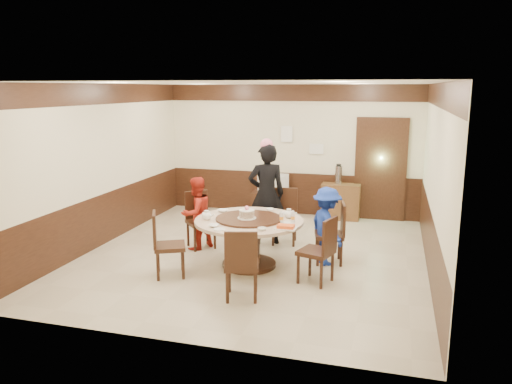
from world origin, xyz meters
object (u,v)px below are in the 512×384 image
(person_standing, at_px, (266,194))
(birthday_cake, at_px, (247,214))
(shrimp_platter, at_px, (286,227))
(person_blue, at_px, (327,226))
(thermos, at_px, (338,175))
(banquet_table, at_px, (249,233))
(person_red, at_px, (196,213))
(television, at_px, (272,183))
(tv_stand, at_px, (272,203))
(side_cabinet, at_px, (341,201))

(person_standing, distance_m, birthday_cake, 1.26)
(birthday_cake, distance_m, shrimp_platter, 0.76)
(person_blue, relative_size, thermos, 3.24)
(banquet_table, height_order, birthday_cake, birthday_cake)
(person_red, bearing_deg, person_blue, 113.78)
(person_blue, distance_m, television, 3.23)
(banquet_table, height_order, tv_stand, banquet_table)
(person_red, height_order, tv_stand, person_red)
(birthday_cake, relative_size, side_cabinet, 0.36)
(side_cabinet, bearing_deg, tv_stand, -178.85)
(banquet_table, xyz_separation_m, person_standing, (-0.04, 1.22, 0.36))
(side_cabinet, xyz_separation_m, thermos, (-0.06, 0.00, 0.56))
(person_blue, bearing_deg, banquet_table, 74.59)
(banquet_table, xyz_separation_m, tv_stand, (-0.44, 3.24, -0.28))
(tv_stand, xyz_separation_m, side_cabinet, (1.49, 0.03, 0.12))
(birthday_cake, relative_size, thermos, 0.76)
(person_standing, bearing_deg, person_red, 6.36)
(banquet_table, distance_m, television, 3.28)
(banquet_table, relative_size, birthday_cake, 5.81)
(person_blue, relative_size, side_cabinet, 1.54)
(banquet_table, relative_size, television, 2.34)
(person_standing, xyz_separation_m, side_cabinet, (1.09, 2.06, -0.52))
(person_red, xyz_separation_m, tv_stand, (0.68, 2.65, -0.38))
(person_red, relative_size, shrimp_platter, 4.17)
(person_red, distance_m, birthday_cake, 1.29)
(birthday_cake, xyz_separation_m, television, (-0.41, 3.29, -0.14))
(banquet_table, relative_size, person_blue, 1.36)
(shrimp_platter, xyz_separation_m, television, (-1.09, 3.62, -0.07))
(birthday_cake, height_order, shrimp_platter, birthday_cake)
(person_standing, relative_size, tv_stand, 2.10)
(person_standing, height_order, person_blue, person_standing)
(banquet_table, distance_m, tv_stand, 3.29)
(side_cabinet, bearing_deg, person_blue, -88.30)
(shrimp_platter, bearing_deg, person_red, 151.31)
(tv_stand, bearing_deg, television, 0.00)
(television, relative_size, side_cabinet, 0.89)
(birthday_cake, distance_m, side_cabinet, 3.52)
(person_standing, height_order, birthday_cake, person_standing)
(television, bearing_deg, side_cabinet, -173.76)
(person_standing, bearing_deg, thermos, -140.20)
(shrimp_platter, bearing_deg, person_standing, 113.60)
(person_red, distance_m, shrimp_platter, 2.02)
(television, distance_m, side_cabinet, 1.53)
(person_standing, bearing_deg, banquet_table, 68.17)
(television, bearing_deg, person_red, 80.72)
(person_blue, xyz_separation_m, birthday_cake, (-1.16, -0.47, 0.23))
(television, bearing_deg, tv_stand, -0.00)
(person_blue, distance_m, shrimp_platter, 0.94)
(person_red, xyz_separation_m, shrimp_platter, (1.77, -0.97, 0.15))
(banquet_table, height_order, side_cabinet, banquet_table)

